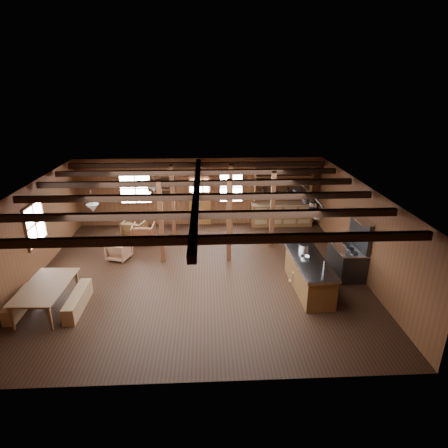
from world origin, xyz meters
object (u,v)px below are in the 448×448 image
Objects in this scene: commercial_range at (348,255)px; armchair_b at (135,229)px; dining_table at (49,297)px; armchair_c at (119,251)px; kitchen_island at (309,275)px; armchair_a at (144,233)px.

armchair_b is at bearing 156.12° from commercial_range.
dining_table is 2.48× the size of armchair_b.
commercial_range is 8.70m from dining_table.
armchair_b is at bearing -77.97° from armchair_c.
kitchen_island is at bearing -148.18° from commercial_range.
dining_table is 3.18m from armchair_c.
armchair_b is 1.81m from armchair_c.
commercial_range is 2.38× the size of armchair_a.
kitchen_island is at bearing 146.88° from armchair_a.
commercial_range is at bearing -77.14° from dining_table.
armchair_c is at bearing 100.16° from armchair_b.
armchair_b is (1.43, 4.74, 0.01)m from dining_table.
armchair_c is at bearing 67.15° from armchair_a.
armchair_a is (-6.73, 2.73, -0.26)m from commercial_range.
armchair_a is 1.16× the size of armchair_c.
armchair_b reaches higher than dining_table.
dining_table is 2.49× the size of armchair_a.
commercial_range is 7.26m from armchair_a.
kitchen_island is 1.32× the size of commercial_range.
dining_table is 2.90× the size of armchair_c.
dining_table is (-7.08, -0.68, -0.13)m from kitchen_island.
armchair_c is (-0.22, -1.79, -0.05)m from armchair_b.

